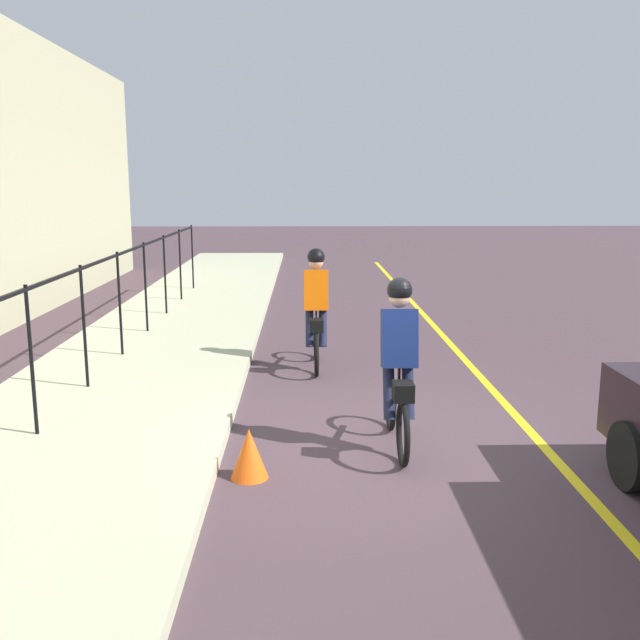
# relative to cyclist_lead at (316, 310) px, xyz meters

# --- Properties ---
(ground_plane) EXTENTS (80.00, 80.00, 0.00)m
(ground_plane) POSITION_rel_cyclist_lead_xyz_m (-3.29, -0.78, -0.91)
(ground_plane) COLOR #49363D
(lane_line_centre) EXTENTS (36.00, 0.12, 0.01)m
(lane_line_centre) POSITION_rel_cyclist_lead_xyz_m (-3.29, -2.38, -0.91)
(lane_line_centre) COLOR yellow
(lane_line_centre) RESTS_ON ground
(sidewalk) EXTENTS (40.00, 3.20, 0.15)m
(sidewalk) POSITION_rel_cyclist_lead_xyz_m (-3.29, 2.62, -0.84)
(sidewalk) COLOR #B1B293
(sidewalk) RESTS_ON ground
(iron_fence) EXTENTS (19.50, 0.04, 1.60)m
(iron_fence) POSITION_rel_cyclist_lead_xyz_m (-2.29, 3.02, 0.42)
(iron_fence) COLOR black
(iron_fence) RESTS_ON sidewalk
(cyclist_lead) EXTENTS (1.71, 0.36, 1.83)m
(cyclist_lead) POSITION_rel_cyclist_lead_xyz_m (0.00, 0.00, 0.00)
(cyclist_lead) COLOR black
(cyclist_lead) RESTS_ON ground
(cyclist_follow) EXTENTS (1.71, 0.36, 1.83)m
(cyclist_follow) POSITION_rel_cyclist_lead_xyz_m (-3.31, -0.80, 0.00)
(cyclist_follow) COLOR black
(cyclist_follow) RESTS_ON ground
(traffic_cone_near) EXTENTS (0.36, 0.36, 0.49)m
(traffic_cone_near) POSITION_rel_cyclist_lead_xyz_m (-4.02, 0.70, -0.67)
(traffic_cone_near) COLOR #F65A13
(traffic_cone_near) RESTS_ON ground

